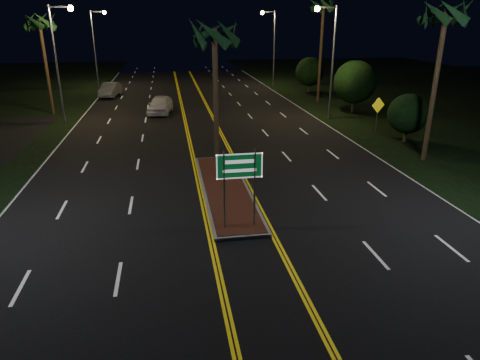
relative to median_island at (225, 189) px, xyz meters
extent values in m
plane|color=black|center=(0.00, -7.00, -0.08)|extent=(120.00, 120.00, 0.00)
cube|color=gray|center=(0.00, 0.00, -0.01)|extent=(2.25, 10.25, 0.15)
cube|color=#592819|center=(0.00, 0.00, 0.08)|extent=(2.00, 10.00, 0.02)
cylinder|color=gray|center=(-0.60, -4.20, 1.67)|extent=(0.08, 0.08, 3.20)
cylinder|color=gray|center=(0.60, -4.20, 1.67)|extent=(0.08, 0.08, 3.20)
cube|color=#07471E|center=(0.00, -4.20, 2.62)|extent=(1.80, 0.04, 1.00)
cube|color=white|center=(0.00, -4.22, 2.62)|extent=(1.80, 0.01, 1.00)
cylinder|color=gray|center=(-11.00, 17.00, 4.42)|extent=(0.18, 0.18, 9.00)
cube|color=gray|center=(-10.20, 17.00, 8.77)|extent=(1.60, 0.12, 0.12)
sphere|color=#EEC26B|center=(-9.40, 17.00, 8.67)|extent=(0.44, 0.44, 0.44)
cylinder|color=gray|center=(-11.00, 37.00, 4.42)|extent=(0.18, 0.18, 9.00)
cube|color=gray|center=(-10.20, 37.00, 8.77)|extent=(1.60, 0.12, 0.12)
sphere|color=#EEC26B|center=(-9.40, 37.00, 8.67)|extent=(0.44, 0.44, 0.44)
cylinder|color=gray|center=(11.00, 15.00, 4.42)|extent=(0.18, 0.18, 9.00)
cube|color=gray|center=(10.20, 15.00, 8.77)|extent=(1.60, 0.12, 0.12)
sphere|color=#EEC26B|center=(9.40, 15.00, 8.67)|extent=(0.44, 0.44, 0.44)
cylinder|color=gray|center=(11.00, 35.00, 4.42)|extent=(0.18, 0.18, 9.00)
cube|color=gray|center=(10.20, 35.00, 8.77)|extent=(1.60, 0.12, 0.12)
sphere|color=#EEC26B|center=(9.40, 35.00, 8.67)|extent=(0.44, 0.44, 0.44)
cylinder|color=#382819|center=(0.00, 3.50, 3.67)|extent=(0.28, 0.28, 7.50)
cylinder|color=#382819|center=(-12.80, 21.00, 3.92)|extent=(0.28, 0.28, 8.00)
cylinder|color=#382819|center=(12.50, 3.00, 4.17)|extent=(0.28, 0.28, 8.50)
cylinder|color=#382819|center=(12.80, 23.00, 4.67)|extent=(0.28, 0.28, 9.50)
cylinder|color=#382819|center=(13.50, 7.00, 0.37)|extent=(0.24, 0.24, 0.90)
sphere|color=black|center=(13.50, 7.00, 1.87)|extent=(2.70, 2.70, 2.70)
cylinder|color=#382819|center=(14.00, 17.00, 0.55)|extent=(0.24, 0.24, 1.26)
sphere|color=black|center=(14.00, 17.00, 2.65)|extent=(3.78, 3.78, 3.78)
cylinder|color=#382819|center=(13.80, 29.00, 0.46)|extent=(0.24, 0.24, 1.08)
sphere|color=black|center=(13.80, 29.00, 2.26)|extent=(3.24, 3.24, 3.24)
imported|color=white|center=(-3.25, 19.61, 0.83)|extent=(3.21, 5.77, 1.82)
imported|color=#B2B6BC|center=(-8.74, 29.83, 0.77)|extent=(2.99, 5.42, 1.71)
cylinder|color=gray|center=(12.49, 9.38, 1.09)|extent=(0.07, 0.07, 2.34)
cube|color=yellow|center=(12.49, 9.36, 2.05)|extent=(1.10, 0.33, 1.13)
camera|label=1|loc=(-2.56, -19.45, 7.85)|focal=32.00mm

